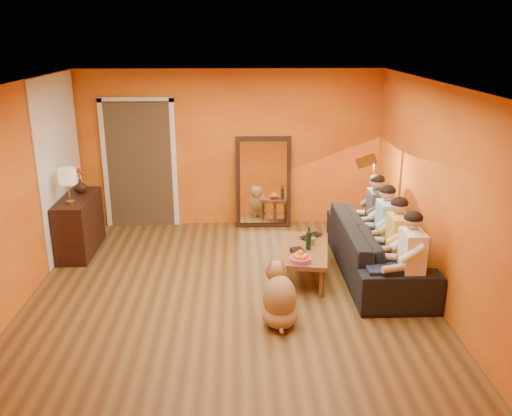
{
  "coord_description": "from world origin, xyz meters",
  "views": [
    {
      "loc": [
        0.11,
        -6.1,
        3.17
      ],
      "look_at": [
        0.35,
        0.5,
        1.0
      ],
      "focal_mm": 38.0,
      "sensor_mm": 36.0,
      "label": 1
    }
  ],
  "objects_px": {
    "person_mid_left": "(398,244)",
    "mirror_frame": "(263,182)",
    "laptop": "(314,237)",
    "sofa": "(377,248)",
    "person_mid_right": "(386,228)",
    "table_lamp": "(69,186)",
    "person_far_right": "(376,215)",
    "coffee_table": "(304,262)",
    "wine_bottle": "(309,238)",
    "dog": "(280,294)",
    "tumbler": "(312,241)",
    "person_far_left": "(411,261)",
    "sideboard": "(79,225)",
    "vase": "(80,186)",
    "floor_lamp": "(372,205)"
  },
  "relations": [
    {
      "from": "mirror_frame",
      "to": "wine_bottle",
      "type": "bearing_deg",
      "value": -77.08
    },
    {
      "from": "sofa",
      "to": "person_mid_right",
      "type": "xyz_separation_m",
      "value": [
        0.13,
        0.1,
        0.25
      ]
    },
    {
      "from": "person_mid_left",
      "to": "person_far_right",
      "type": "relative_size",
      "value": 1.0
    },
    {
      "from": "sideboard",
      "to": "laptop",
      "type": "relative_size",
      "value": 3.32
    },
    {
      "from": "dog",
      "to": "tumbler",
      "type": "bearing_deg",
      "value": 56.08
    },
    {
      "from": "person_mid_left",
      "to": "person_mid_right",
      "type": "bearing_deg",
      "value": 90.0
    },
    {
      "from": "floor_lamp",
      "to": "person_far_left",
      "type": "height_order",
      "value": "floor_lamp"
    },
    {
      "from": "dog",
      "to": "person_far_right",
      "type": "relative_size",
      "value": 0.6
    },
    {
      "from": "table_lamp",
      "to": "person_mid_right",
      "type": "height_order",
      "value": "table_lamp"
    },
    {
      "from": "dog",
      "to": "table_lamp",
      "type": "bearing_deg",
      "value": 134.11
    },
    {
      "from": "table_lamp",
      "to": "sofa",
      "type": "xyz_separation_m",
      "value": [
        4.24,
        -0.62,
        -0.74
      ]
    },
    {
      "from": "person_far_left",
      "to": "person_far_right",
      "type": "height_order",
      "value": "same"
    },
    {
      "from": "sofa",
      "to": "laptop",
      "type": "bearing_deg",
      "value": 72.59
    },
    {
      "from": "person_far_left",
      "to": "person_mid_left",
      "type": "height_order",
      "value": "same"
    },
    {
      "from": "coffee_table",
      "to": "floor_lamp",
      "type": "distance_m",
      "value": 1.53
    },
    {
      "from": "person_far_right",
      "to": "table_lamp",
      "type": "bearing_deg",
      "value": -179.59
    },
    {
      "from": "person_far_right",
      "to": "tumbler",
      "type": "distance_m",
      "value": 1.2
    },
    {
      "from": "dog",
      "to": "person_mid_right",
      "type": "bearing_deg",
      "value": 29.98
    },
    {
      "from": "coffee_table",
      "to": "tumbler",
      "type": "height_order",
      "value": "tumbler"
    },
    {
      "from": "coffee_table",
      "to": "tumbler",
      "type": "xyz_separation_m",
      "value": [
        0.12,
        0.12,
        0.26
      ]
    },
    {
      "from": "mirror_frame",
      "to": "floor_lamp",
      "type": "bearing_deg",
      "value": -37.16
    },
    {
      "from": "sideboard",
      "to": "table_lamp",
      "type": "relative_size",
      "value": 2.31
    },
    {
      "from": "person_mid_left",
      "to": "mirror_frame",
      "type": "bearing_deg",
      "value": 122.83
    },
    {
      "from": "sideboard",
      "to": "person_far_left",
      "type": "xyz_separation_m",
      "value": [
        4.37,
        -1.92,
        0.18
      ]
    },
    {
      "from": "floor_lamp",
      "to": "dog",
      "type": "bearing_deg",
      "value": -114.8
    },
    {
      "from": "coffee_table",
      "to": "laptop",
      "type": "distance_m",
      "value": 0.45
    },
    {
      "from": "table_lamp",
      "to": "person_far_right",
      "type": "bearing_deg",
      "value": 0.41
    },
    {
      "from": "vase",
      "to": "person_mid_right",
      "type": "bearing_deg",
      "value": -13.75
    },
    {
      "from": "person_far_right",
      "to": "wine_bottle",
      "type": "height_order",
      "value": "person_far_right"
    },
    {
      "from": "sofa",
      "to": "person_far_right",
      "type": "bearing_deg",
      "value": -11.31
    },
    {
      "from": "table_lamp",
      "to": "dog",
      "type": "bearing_deg",
      "value": -34.13
    },
    {
      "from": "vase",
      "to": "person_far_right",
      "type": "bearing_deg",
      "value": -6.77
    },
    {
      "from": "table_lamp",
      "to": "coffee_table",
      "type": "relative_size",
      "value": 0.42
    },
    {
      "from": "vase",
      "to": "dog",
      "type": "bearing_deg",
      "value": -41.13
    },
    {
      "from": "sofa",
      "to": "coffee_table",
      "type": "xyz_separation_m",
      "value": [
        -1.01,
        -0.09,
        -0.15
      ]
    },
    {
      "from": "person_far_left",
      "to": "wine_bottle",
      "type": "distance_m",
      "value": 1.39
    },
    {
      "from": "mirror_frame",
      "to": "vase",
      "type": "height_order",
      "value": "mirror_frame"
    },
    {
      "from": "mirror_frame",
      "to": "person_far_right",
      "type": "xyz_separation_m",
      "value": [
        1.58,
        -1.35,
        -0.15
      ]
    },
    {
      "from": "laptop",
      "to": "sofa",
      "type": "bearing_deg",
      "value": -57.2
    },
    {
      "from": "floor_lamp",
      "to": "person_mid_left",
      "type": "bearing_deg",
      "value": -77.61
    },
    {
      "from": "mirror_frame",
      "to": "laptop",
      "type": "bearing_deg",
      "value": -70.36
    },
    {
      "from": "mirror_frame",
      "to": "person_far_left",
      "type": "relative_size",
      "value": 1.25
    },
    {
      "from": "sideboard",
      "to": "person_mid_left",
      "type": "distance_m",
      "value": 4.58
    },
    {
      "from": "sideboard",
      "to": "dog",
      "type": "height_order",
      "value": "sideboard"
    },
    {
      "from": "mirror_frame",
      "to": "tumbler",
      "type": "bearing_deg",
      "value": -74.1
    },
    {
      "from": "floor_lamp",
      "to": "person_far_left",
      "type": "distance_m",
      "value": 1.83
    },
    {
      "from": "dog",
      "to": "vase",
      "type": "distance_m",
      "value": 3.78
    },
    {
      "from": "sideboard",
      "to": "floor_lamp",
      "type": "bearing_deg",
      "value": -1.25
    },
    {
      "from": "sofa",
      "to": "table_lamp",
      "type": "bearing_deg",
      "value": 81.69
    },
    {
      "from": "person_far_right",
      "to": "laptop",
      "type": "xyz_separation_m",
      "value": [
        -0.96,
        -0.39,
        -0.18
      ]
    }
  ]
}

